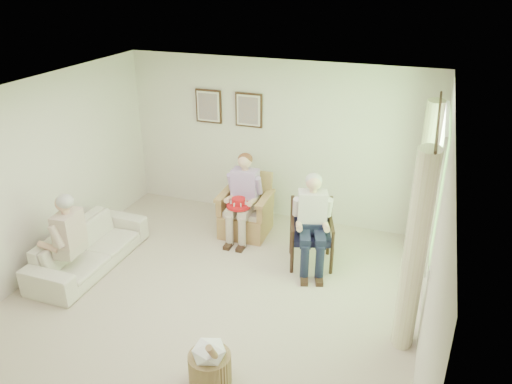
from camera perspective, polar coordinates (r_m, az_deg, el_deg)
floor at (r=6.37m, az=-5.70°, el=-13.06°), size 5.50×5.50×0.00m
back_wall at (r=8.04m, az=2.29°, el=5.80°), size 5.00×0.04×2.60m
left_wall at (r=7.07m, az=-24.83°, el=0.77°), size 0.04×5.50×2.60m
right_wall at (r=5.20m, az=19.62°, el=-6.73°), size 0.04×5.50×2.60m
ceiling at (r=5.22m, az=-6.89°, el=10.22°), size 5.00×5.50×0.02m
window at (r=6.16m, az=20.03°, el=1.14°), size 0.13×2.50×1.63m
curtain_left at (r=5.46m, az=17.70°, el=-6.69°), size 0.34×0.34×2.30m
curtain_right at (r=7.23m, az=18.69°, el=1.00°), size 0.34×0.34×2.30m
framed_print_left at (r=8.27m, az=-5.45°, el=9.72°), size 0.45×0.05×0.55m
framed_print_right at (r=8.01m, az=-0.85°, el=9.33°), size 0.45×0.05×0.55m
wicker_armchair at (r=7.84m, az=-1.11°, el=-2.63°), size 0.74×0.74×0.95m
wood_armchair at (r=7.05m, az=6.53°, el=-4.30°), size 0.59×0.55×0.91m
sofa at (r=7.38m, az=-18.57°, el=-6.09°), size 1.90×0.74×0.56m
person_wicker at (r=7.53m, az=-1.48°, el=0.02°), size 0.40×0.63×1.31m
person_dark at (r=6.79m, az=6.33°, el=-2.83°), size 0.40×0.63×1.33m
person_sofa at (r=6.92m, az=-21.02°, el=-4.67°), size 0.42×0.62×1.23m
red_hat at (r=7.40m, az=-2.00°, el=-1.36°), size 0.36×0.36×0.14m
hatbox at (r=5.29m, az=-5.31°, el=-18.83°), size 0.58×0.58×0.64m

